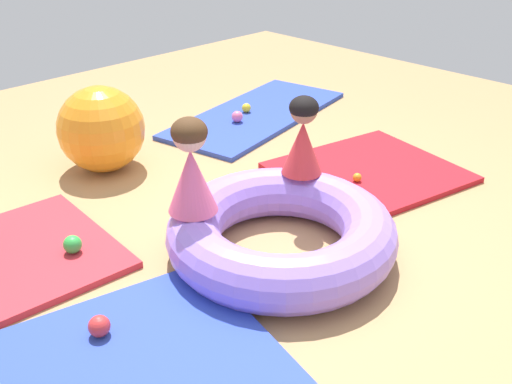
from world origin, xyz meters
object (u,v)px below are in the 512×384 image
Objects in this scene: child_in_red at (303,136)px; exercise_ball_large at (101,129)px; play_ball_orange at (357,177)px; play_ball_blue at (353,199)px; child_in_pink at (191,167)px; play_ball_yellow at (246,108)px; play_ball_pink at (237,117)px; play_ball_green at (73,244)px; play_ball_red at (99,326)px; inflatable_cushion at (281,232)px.

exercise_ball_large is (-0.49, 1.48, -0.23)m from child_in_red.
play_ball_orange is 1.85m from exercise_ball_large.
play_ball_blue reaches higher than play_ball_orange.
child_in_pink is 2.35m from play_ball_yellow.
play_ball_pink is (1.56, 1.32, -0.47)m from child_in_pink.
play_ball_yellow is (1.79, 1.44, -0.48)m from child_in_pink.
play_ball_orange is at bearing -98.04° from play_ball_pink.
exercise_ball_large is (0.78, 0.91, 0.22)m from play_ball_green.
play_ball_red is at bearing -3.87° from child_in_red.
play_ball_pink is 1.20× the size of play_ball_yellow.
inflatable_cushion is 2.06× the size of exercise_ball_large.
play_ball_blue is (1.08, -0.28, -0.49)m from child_in_pink.
child_in_pink is at bearing 175.27° from play_ball_orange.
play_ball_red is 3.05m from play_ball_yellow.
child_in_pink reaches higher than play_ball_yellow.
play_ball_orange is 0.59× the size of play_ball_green.
exercise_ball_large is at bearing 49.32° from play_ball_green.
inflatable_cushion reaches higher than play_ball_red.
inflatable_cushion is at bearing -4.87° from play_ball_red.
inflatable_cushion is at bearing -126.31° from play_ball_pink.
exercise_ball_large is (-0.07, 1.71, 0.16)m from inflatable_cushion.
play_ball_orange is at bearing 169.96° from child_in_red.
child_in_pink is (-0.78, 0.10, 0.02)m from child_in_red.
play_ball_green is at bearing 154.40° from play_ball_blue.
play_ball_orange is at bearing 31.55° from play_ball_blue.
child_in_pink is at bearing 17.13° from play_ball_red.
child_in_red is at bearing 178.83° from play_ball_orange.
child_in_red is 4.76× the size of play_ball_red.
child_in_red reaches higher than inflatable_cushion.
inflatable_cushion reaches higher than play_ball_green.
exercise_ball_large is (-1.28, 0.06, 0.22)m from play_ball_pink.
play_ball_yellow is (0.43, 1.55, 0.01)m from play_ball_orange.
play_ball_red is 1.04× the size of play_ball_pink.
play_ball_pink is 0.26m from play_ball_yellow.
child_in_red is 0.75m from play_ball_orange.
play_ball_orange is 1.44m from play_ball_pink.
play_ball_orange is 0.75× the size of play_ball_yellow.
play_ball_green is (-0.50, 0.47, -0.47)m from child_in_pink.
play_ball_green is 2.22m from play_ball_pink.
play_ball_blue is at bearing 3.67° from inflatable_cushion.
play_ball_yellow is at bearing 2.33° from exercise_ball_large.
child_in_red reaches higher than exercise_ball_large.
inflatable_cushion is at bearing -176.33° from play_ball_blue.
play_ball_blue is at bearing -148.45° from play_ball_orange.
play_ball_orange is 0.62× the size of play_ball_pink.
child_in_pink is at bearing 165.30° from play_ball_blue.
play_ball_yellow reaches higher than play_ball_orange.
child_in_pink is 1.22m from play_ball_blue.
play_ball_red is 1.93m from exercise_ball_large.
child_in_red reaches higher than play_ball_red.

